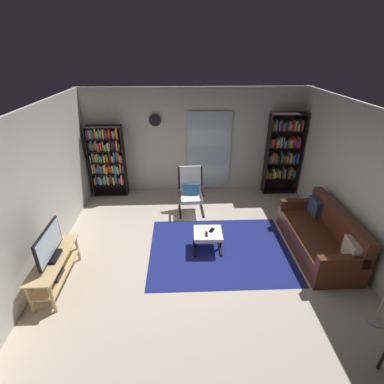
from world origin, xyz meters
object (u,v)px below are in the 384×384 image
tv_stand (55,268)px  leather_sofa (321,237)px  cell_phone (212,230)px  wall_clock (155,120)px  lounge_armchair (191,189)px  bookshelf_near_tv (107,159)px  bookshelf_near_sofa (283,152)px  tv_remote (207,234)px  television (49,245)px  ottoman (208,235)px

tv_stand → leather_sofa: (4.54, 0.67, -0.04)m
cell_phone → wall_clock: (-1.15, 2.49, 1.46)m
lounge_armchair → cell_phone: 1.48m
bookshelf_near_tv → lounge_armchair: size_ratio=1.74×
bookshelf_near_tv → wall_clock: size_ratio=6.13×
bookshelf_near_sofa → wall_clock: 3.23m
bookshelf_near_tv → leather_sofa: (4.35, -2.50, -0.65)m
tv_remote → cell_phone: (0.11, 0.12, -0.00)m
bookshelf_near_sofa → lounge_armchair: 2.53m
leather_sofa → tv_remote: size_ratio=13.37×
bookshelf_near_tv → cell_phone: size_ratio=12.70×
bookshelf_near_tv → lounge_armchair: bookshelf_near_tv is taller
tv_stand → wall_clock: bearing=67.3°
tv_remote → bookshelf_near_sofa: bearing=51.5°
tv_stand → television: bearing=83.1°
television → cell_phone: bearing=18.1°
tv_stand → bookshelf_near_sofa: 5.56m
ottoman → tv_remote: 0.11m
tv_stand → wall_clock: 3.93m
tv_stand → cell_phone: bearing=18.5°
bookshelf_near_sofa → ottoman: 3.20m
ottoman → wall_clock: (-1.08, 2.54, 1.54)m
ottoman → wall_clock: size_ratio=1.83×
bookshelf_near_tv → cell_phone: 3.35m
tv_stand → bookshelf_near_sofa: size_ratio=0.60×
tv_stand → ottoman: tv_stand is taller
television → bookshelf_near_sofa: (4.53, 3.11, 0.32)m
bookshelf_near_tv → wall_clock: 1.51m
leather_sofa → cell_phone: 2.00m
bookshelf_near_sofa → cell_phone: bearing=-131.0°
lounge_armchair → tv_remote: 1.58m
wall_clock → ottoman: bearing=-67.0°
tv_remote → wall_clock: size_ratio=0.50×
bookshelf_near_tv → ottoman: bookshelf_near_tv is taller
lounge_armchair → wall_clock: bearing=127.6°
bookshelf_near_sofa → lounge_armchair: bearing=-159.9°
leather_sofa → tv_remote: 2.10m
television → leather_sofa: bearing=8.1°
tv_remote → cell_phone: size_ratio=1.03×
ottoman → tv_remote: bearing=-114.7°
television → lounge_armchair: size_ratio=0.79×
bookshelf_near_tv → tv_remote: (2.25, -2.43, -0.57)m
bookshelf_near_tv → tv_remote: size_ratio=12.34×
ottoman → cell_phone: bearing=32.3°
bookshelf_near_sofa → cell_phone: size_ratio=14.58×
ottoman → tv_remote: tv_remote is taller
bookshelf_near_sofa → ottoman: bookshelf_near_sofa is taller
bookshelf_near_tv → ottoman: bearing=-45.9°
bookshelf_near_tv → lounge_armchair: bearing=-23.4°
bookshelf_near_sofa → leather_sofa: 2.59m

